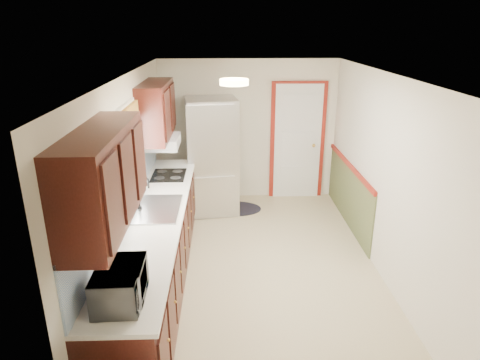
{
  "coord_description": "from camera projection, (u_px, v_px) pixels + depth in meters",
  "views": [
    {
      "loc": [
        -0.4,
        -4.68,
        2.92
      ],
      "look_at": [
        -0.23,
        0.16,
        1.15
      ],
      "focal_mm": 32.0,
      "sensor_mm": 36.0,
      "label": 1
    }
  ],
  "objects": [
    {
      "name": "room_shell",
      "position": [
        260.0,
        181.0,
        5.0
      ],
      "size": [
        3.2,
        5.2,
        2.52
      ],
      "color": "tan",
      "rests_on": "ground"
    },
    {
      "name": "kitchen_run",
      "position": [
        152.0,
        223.0,
        4.82
      ],
      "size": [
        0.63,
        4.0,
        2.2
      ],
      "color": "black",
      "rests_on": "ground"
    },
    {
      "name": "back_wall_trim",
      "position": [
        308.0,
        152.0,
        7.21
      ],
      "size": [
        1.12,
        2.3,
        2.08
      ],
      "color": "maroon",
      "rests_on": "ground"
    },
    {
      "name": "ceiling_fixture",
      "position": [
        234.0,
        82.0,
        4.4
      ],
      "size": [
        0.3,
        0.3,
        0.06
      ],
      "primitive_type": "cylinder",
      "color": "#FFD88C",
      "rests_on": "room_shell"
    },
    {
      "name": "microwave",
      "position": [
        120.0,
        281.0,
        3.19
      ],
      "size": [
        0.3,
        0.52,
        0.35
      ],
      "primitive_type": "imported",
      "rotation": [
        0.0,
        0.0,
        1.6
      ],
      "color": "white",
      "rests_on": "kitchen_run"
    },
    {
      "name": "refrigerator",
      "position": [
        212.0,
        156.0,
        6.85
      ],
      "size": [
        0.86,
        0.82,
        1.86
      ],
      "rotation": [
        0.0,
        0.0,
        0.13
      ],
      "color": "#B7B7BC",
      "rests_on": "ground"
    },
    {
      "name": "rug",
      "position": [
        232.0,
        209.0,
        7.18
      ],
      "size": [
        0.98,
        0.65,
        0.01
      ],
      "primitive_type": "ellipsoid",
      "rotation": [
        0.0,
        0.0,
        -0.04
      ],
      "color": "black",
      "rests_on": "ground"
    },
    {
      "name": "cooktop",
      "position": [
        169.0,
        175.0,
        5.93
      ],
      "size": [
        0.45,
        0.54,
        0.02
      ],
      "primitive_type": "cube",
      "color": "black",
      "rests_on": "kitchen_run"
    }
  ]
}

